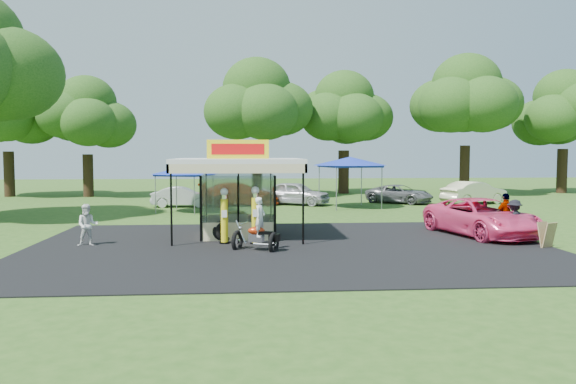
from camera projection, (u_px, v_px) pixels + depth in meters
name	position (u px, v px, depth m)	size (l,w,h in m)	color
ground	(295.00, 257.00, 19.57)	(120.00, 120.00, 0.00)	#2B5119
asphalt_apron	(290.00, 247.00, 21.56)	(20.00, 14.00, 0.04)	black
gas_station_kiosk	(238.00, 196.00, 24.26)	(5.40, 5.40, 4.18)	white
gas_pump_left	(224.00, 217.00, 22.18)	(0.42, 0.42, 2.24)	black
gas_pump_right	(255.00, 217.00, 22.11)	(0.43, 0.43, 2.31)	black
motorcycle	(258.00, 229.00, 20.64)	(1.83, 1.42, 2.08)	black
spare_tires	(223.00, 231.00, 22.93)	(1.06, 0.99, 0.86)	black
a_frame_sign	(547.00, 235.00, 21.30)	(0.61, 0.69, 1.00)	#593819
kiosk_car	(239.00, 219.00, 26.54)	(1.13, 2.82, 0.96)	yellow
pink_sedan	(482.00, 217.00, 24.40)	(2.73, 5.91, 1.64)	#FF4583
spectator_west	(88.00, 225.00, 21.76)	(0.80, 0.62, 1.65)	white
spectator_east_a	(514.00, 220.00, 23.24)	(1.10, 0.63, 1.70)	black
spectator_east_b	(506.00, 215.00, 24.27)	(1.11, 0.46, 1.89)	gray
bg_car_a	(182.00, 197.00, 37.64)	(1.43, 4.09, 1.35)	silver
bg_car_b	(240.00, 194.00, 38.50)	(2.24, 5.51, 1.60)	#992F0B
bg_car_c	(296.00, 193.00, 39.14)	(1.93, 4.78, 1.63)	#B4B2B7
bg_car_d	(400.00, 194.00, 40.41)	(2.21, 4.79, 1.33)	slate
bg_car_e	(474.00, 193.00, 39.69)	(1.71, 4.90, 1.61)	beige
tent_west	(185.00, 171.00, 34.32)	(4.00, 4.00, 2.80)	gray
tent_east	(350.00, 162.00, 37.07)	(4.82, 4.82, 3.37)	gray
oak_far_a	(7.00, 116.00, 46.08)	(8.85, 8.85, 10.49)	black
oak_far_b	(87.00, 121.00, 45.96)	(8.15, 8.15, 9.72)	black
oak_far_c	(257.00, 111.00, 45.95)	(9.46, 9.46, 11.15)	black
oak_far_d	(344.00, 117.00, 49.86)	(8.97, 8.97, 10.68)	black
oak_far_e	(466.00, 107.00, 48.15)	(9.94, 9.94, 11.84)	black
oak_far_f	(564.00, 116.00, 50.33)	(9.00, 9.00, 10.84)	black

